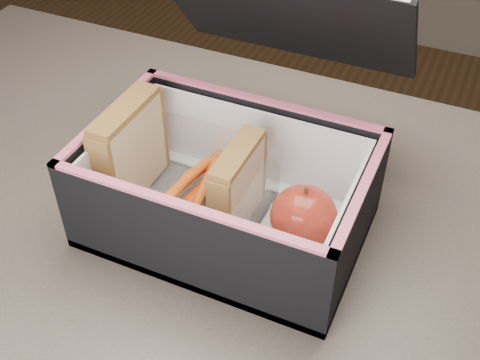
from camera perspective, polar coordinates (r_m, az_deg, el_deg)
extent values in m
cube|color=#65564C|center=(0.65, -3.24, -8.45)|extent=(1.20, 0.80, 0.03)
cube|color=#382D26|center=(1.36, -16.83, -0.75)|extent=(0.05, 0.05, 0.72)
cube|color=black|center=(0.68, 4.43, 15.06)|extent=(0.28, 0.12, 0.14)
cube|color=#D1B68B|center=(0.67, -10.95, 2.84)|extent=(0.01, 0.10, 0.10)
cube|color=#D87381|center=(0.67, -10.30, 2.37)|extent=(0.01, 0.10, 0.10)
cube|color=#D1B68B|center=(0.67, -9.72, 2.47)|extent=(0.01, 0.10, 0.10)
cube|color=olive|center=(0.64, -10.93, 6.55)|extent=(0.03, 0.10, 0.01)
cube|color=#D1B68B|center=(0.63, -0.83, -0.71)|extent=(0.01, 0.09, 0.09)
cube|color=#D87381|center=(0.63, -0.21, -1.14)|extent=(0.01, 0.08, 0.08)
cube|color=#D1B68B|center=(0.62, 0.40, -1.09)|extent=(0.01, 0.09, 0.09)
cube|color=olive|center=(0.59, -0.23, 2.54)|extent=(0.02, 0.09, 0.01)
cylinder|color=#FF5F1B|center=(0.68, -3.96, -0.86)|extent=(0.02, 0.09, 0.01)
cylinder|color=#FF5F1B|center=(0.69, -4.14, 0.67)|extent=(0.03, 0.09, 0.01)
cylinder|color=#FF5F1B|center=(0.66, -5.33, -0.17)|extent=(0.02, 0.09, 0.01)
cylinder|color=#FF5F1B|center=(0.68, -3.63, -1.14)|extent=(0.03, 0.09, 0.01)
cylinder|color=#FF5F1B|center=(0.67, -3.27, -0.21)|extent=(0.03, 0.09, 0.01)
cylinder|color=#FF5F1B|center=(0.64, -6.56, -1.61)|extent=(0.01, 0.09, 0.01)
cube|color=white|center=(0.64, 5.77, -5.60)|extent=(0.09, 0.10, 0.01)
ellipsoid|color=maroon|center=(0.61, 6.05, -3.47)|extent=(0.08, 0.08, 0.06)
cylinder|color=#4A341A|center=(0.58, 6.29, -0.99)|extent=(0.01, 0.01, 0.01)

